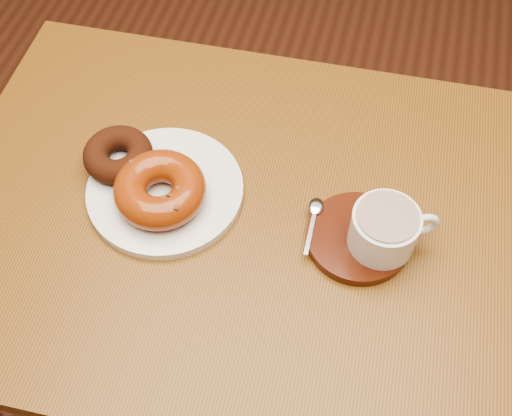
% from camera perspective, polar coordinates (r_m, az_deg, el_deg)
% --- Properties ---
extents(ground, '(6.00, 6.00, 0.00)m').
position_cam_1_polar(ground, '(1.73, 10.22, -7.20)').
color(ground, '#502919').
rests_on(ground, ground).
extents(cafe_table, '(0.86, 0.66, 0.79)m').
position_cam_1_polar(cafe_table, '(0.99, -1.13, -4.50)').
color(cafe_table, brown).
rests_on(cafe_table, ground).
extents(donut_plate, '(0.26, 0.26, 0.01)m').
position_cam_1_polar(donut_plate, '(0.90, -8.06, 1.58)').
color(donut_plate, silver).
rests_on(donut_plate, cafe_table).
extents(donut_cinnamon, '(0.12, 0.12, 0.04)m').
position_cam_1_polar(donut_cinnamon, '(0.92, -12.16, 4.65)').
color(donut_cinnamon, '#36160A').
rests_on(donut_cinnamon, donut_plate).
extents(donut_caramel, '(0.13, 0.13, 0.05)m').
position_cam_1_polar(donut_caramel, '(0.87, -8.55, 1.65)').
color(donut_caramel, '#84340E').
rests_on(donut_caramel, donut_plate).
extents(saucer, '(0.16, 0.16, 0.01)m').
position_cam_1_polar(saucer, '(0.86, 9.06, -2.62)').
color(saucer, '#391307').
rests_on(saucer, cafe_table).
extents(coffee_cup, '(0.11, 0.09, 0.06)m').
position_cam_1_polar(coffee_cup, '(0.83, 11.42, -1.83)').
color(coffee_cup, silver).
rests_on(coffee_cup, saucer).
extents(teaspoon, '(0.02, 0.09, 0.01)m').
position_cam_1_polar(teaspoon, '(0.87, 5.25, -0.29)').
color(teaspoon, silver).
rests_on(teaspoon, saucer).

